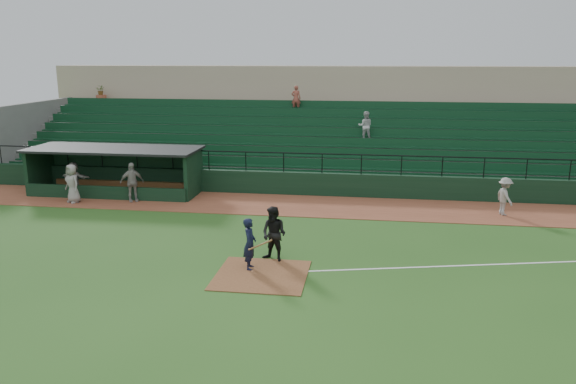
# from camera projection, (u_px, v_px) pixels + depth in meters

# --- Properties ---
(ground) EXTENTS (90.00, 90.00, 0.00)m
(ground) POSITION_uv_depth(u_px,v_px,m) (267.00, 265.00, 19.51)
(ground) COLOR #26511A
(ground) RESTS_ON ground
(warning_track) EXTENTS (40.00, 4.00, 0.03)m
(warning_track) POSITION_uv_depth(u_px,v_px,m) (297.00, 205.00, 27.20)
(warning_track) COLOR brown
(warning_track) RESTS_ON ground
(home_plate_dirt) EXTENTS (3.00, 3.00, 0.03)m
(home_plate_dirt) POSITION_uv_depth(u_px,v_px,m) (261.00, 275.00, 18.55)
(home_plate_dirt) COLOR brown
(home_plate_dirt) RESTS_ON ground
(foul_line) EXTENTS (17.49, 4.44, 0.01)m
(foul_line) POSITION_uv_depth(u_px,v_px,m) (499.00, 264.00, 19.53)
(foul_line) COLOR white
(foul_line) RESTS_ON ground
(stadium_structure) EXTENTS (38.00, 13.08, 6.40)m
(stadium_structure) POSITION_uv_depth(u_px,v_px,m) (315.00, 135.00, 34.80)
(stadium_structure) COLOR black
(stadium_structure) RESTS_ON ground
(dugout) EXTENTS (8.90, 3.20, 2.42)m
(dugout) POSITION_uv_depth(u_px,v_px,m) (119.00, 167.00, 29.78)
(dugout) COLOR black
(dugout) RESTS_ON ground
(batter_at_plate) EXTENTS (1.05, 0.72, 1.79)m
(batter_at_plate) POSITION_uv_depth(u_px,v_px,m) (250.00, 244.00, 18.90)
(batter_at_plate) COLOR black
(batter_at_plate) RESTS_ON ground
(umpire) EXTENTS (1.17, 1.06, 1.96)m
(umpire) POSITION_uv_depth(u_px,v_px,m) (274.00, 234.00, 19.67)
(umpire) COLOR black
(umpire) RESTS_ON ground
(runner) EXTENTS (0.95, 1.26, 1.72)m
(runner) POSITION_uv_depth(u_px,v_px,m) (505.00, 196.00, 25.34)
(runner) COLOR gray
(runner) RESTS_ON warning_track
(dugout_player_a) EXTENTS (1.22, 1.04, 1.96)m
(dugout_player_a) POSITION_uv_depth(u_px,v_px,m) (132.00, 182.00, 27.67)
(dugout_player_a) COLOR #9A9590
(dugout_player_a) RESTS_ON warning_track
(dugout_player_b) EXTENTS (1.11, 0.99, 1.90)m
(dugout_player_b) POSITION_uv_depth(u_px,v_px,m) (72.00, 183.00, 27.49)
(dugout_player_b) COLOR gray
(dugout_player_b) RESTS_ON warning_track
(dugout_player_c) EXTENTS (1.68, 0.77, 1.74)m
(dugout_player_c) POSITION_uv_depth(u_px,v_px,m) (74.00, 178.00, 29.02)
(dugout_player_c) COLOR #9D9893
(dugout_player_c) RESTS_ON warning_track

